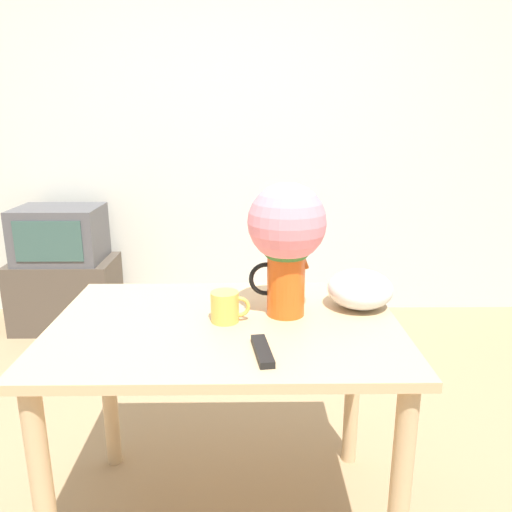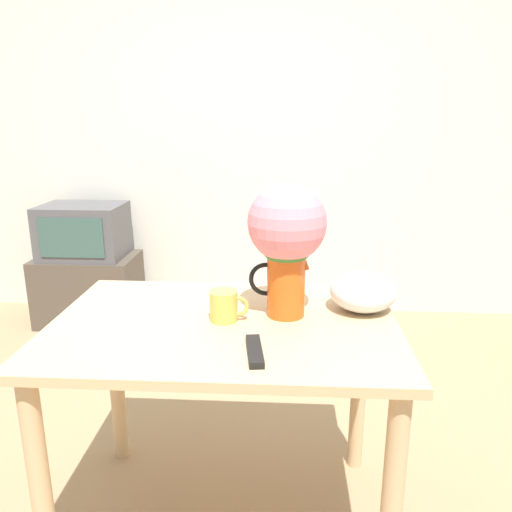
{
  "view_description": "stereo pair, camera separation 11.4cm",
  "coord_description": "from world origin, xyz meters",
  "px_view_note": "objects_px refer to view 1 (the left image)",
  "views": [
    {
      "loc": [
        0.11,
        -1.57,
        1.41
      ],
      "look_at": [
        0.13,
        -0.01,
        0.98
      ],
      "focal_mm": 35.0,
      "sensor_mm": 36.0,
      "label": 1
    },
    {
      "loc": [
        0.23,
        -1.56,
        1.41
      ],
      "look_at": [
        0.13,
        -0.01,
        0.98
      ],
      "focal_mm": 35.0,
      "sensor_mm": 36.0,
      "label": 2
    }
  ],
  "objects_px": {
    "coffee_mug": "(226,307)",
    "white_bowl": "(360,289)",
    "tv_set": "(60,234)",
    "flower_vase": "(287,234)"
  },
  "relations": [
    {
      "from": "flower_vase",
      "to": "white_bowl",
      "type": "distance_m",
      "value": 0.34
    },
    {
      "from": "flower_vase",
      "to": "coffee_mug",
      "type": "relative_size",
      "value": 3.47
    },
    {
      "from": "white_bowl",
      "to": "flower_vase",
      "type": "bearing_deg",
      "value": -166.63
    },
    {
      "from": "coffee_mug",
      "to": "tv_set",
      "type": "distance_m",
      "value": 2.13
    },
    {
      "from": "tv_set",
      "to": "white_bowl",
      "type": "bearing_deg",
      "value": -44.86
    },
    {
      "from": "coffee_mug",
      "to": "white_bowl",
      "type": "xyz_separation_m",
      "value": [
        0.46,
        0.12,
        0.02
      ]
    },
    {
      "from": "flower_vase",
      "to": "tv_set",
      "type": "distance_m",
      "value": 2.23
    },
    {
      "from": "flower_vase",
      "to": "tv_set",
      "type": "height_order",
      "value": "flower_vase"
    },
    {
      "from": "flower_vase",
      "to": "tv_set",
      "type": "relative_size",
      "value": 0.81
    },
    {
      "from": "flower_vase",
      "to": "white_bowl",
      "type": "relative_size",
      "value": 1.97
    }
  ]
}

